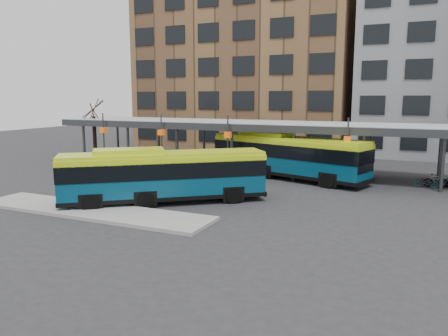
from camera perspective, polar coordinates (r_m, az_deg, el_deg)
ground at (r=24.32m, az=-2.28°, el=-5.50°), size 120.00×120.00×0.00m
boarding_island at (r=24.89m, az=-16.91°, el=-5.35°), size 14.00×3.00×0.18m
canopy at (r=35.59m, az=6.93°, el=5.51°), size 40.00×6.53×4.80m
tree at (r=43.81m, az=-16.54°, el=3.96°), size 1.64×1.64×5.60m
building_brick at (r=57.07m, az=3.18°, el=14.08°), size 26.00×14.00×22.00m
bus_front at (r=25.86m, az=-7.97°, el=-0.84°), size 10.85×9.32×3.27m
bus_rear at (r=33.78m, az=8.20°, el=1.72°), size 12.85×6.40×3.48m
pedestrian at (r=25.22m, az=-19.49°, el=-3.10°), size 0.52×0.69×1.67m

